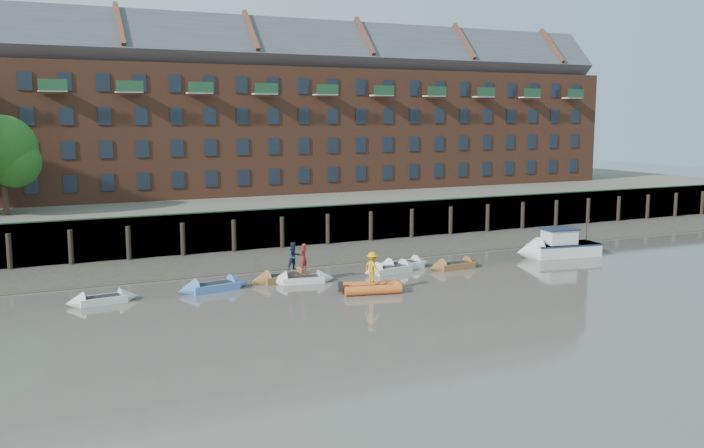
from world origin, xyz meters
TOP-DOWN VIEW (x-y plane):
  - ground at (0.00, 0.00)m, footprint 220.00×220.00m
  - foreshore at (0.00, 18.00)m, footprint 110.00×8.00m
  - mud_band at (0.00, 14.60)m, footprint 110.00×1.60m
  - river_wall at (-0.00, 22.38)m, footprint 110.00×1.23m
  - bank_terrace at (0.00, 36.00)m, footprint 110.00×28.00m
  - apartment_terrace at (-0.00, 36.99)m, footprint 80.60×15.56m
  - rowboat_0 at (-17.38, 9.52)m, footprint 4.13×1.58m
  - rowboat_1 at (-10.79, 9.86)m, footprint 4.72×2.03m
  - rowboat_2 at (-6.02, 10.41)m, footprint 4.64×1.76m
  - rowboat_3 at (-5.08, 9.55)m, footprint 4.32×1.94m
  - rowboat_4 at (1.53, 9.87)m, footprint 4.58×2.04m
  - rowboat_5 at (2.94, 10.73)m, footprint 4.55×1.74m
  - rowboat_6 at (6.25, 9.13)m, footprint 4.29×1.43m
  - rib_tender at (-2.13, 5.25)m, footprint 3.88×2.45m
  - motor_launch at (15.31, 9.77)m, footprint 6.94×3.10m
  - person_rower_a at (-5.01, 9.50)m, footprint 0.75×0.72m
  - person_rower_b at (-5.55, 9.78)m, footprint 1.00×0.84m
  - person_rib_crew at (-2.18, 5.32)m, footprint 0.99×1.35m

SIDE VIEW (x-z plane):
  - ground at x=0.00m, z-range 0.00..0.00m
  - foreshore at x=0.00m, z-range -0.25..0.25m
  - mud_band at x=0.00m, z-range -0.05..0.05m
  - rowboat_0 at x=-17.38m, z-range -0.38..0.79m
  - rowboat_3 at x=-5.08m, z-range -0.39..0.82m
  - rowboat_6 at x=6.25m, z-range -0.40..0.83m
  - rowboat_4 at x=1.53m, z-range -0.41..0.87m
  - rowboat_5 at x=2.94m, z-range -0.42..0.87m
  - rowboat_2 at x=-6.02m, z-range -0.42..0.89m
  - rowboat_1 at x=-10.79m, z-range -0.43..0.90m
  - rib_tender at x=-2.13m, z-range -0.04..0.61m
  - motor_launch at x=15.31m, z-range -0.68..2.09m
  - person_rib_crew at x=-2.18m, z-range 0.61..2.47m
  - river_wall at x=0.00m, z-range -0.06..3.24m
  - bank_terrace at x=0.00m, z-range 0.00..3.20m
  - person_rower_a at x=-5.01m, z-range 0.81..2.55m
  - person_rower_b at x=-5.55m, z-range 0.81..2.64m
  - apartment_terrace at x=0.00m, z-range 2.34..23.31m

